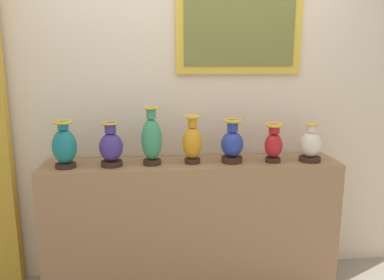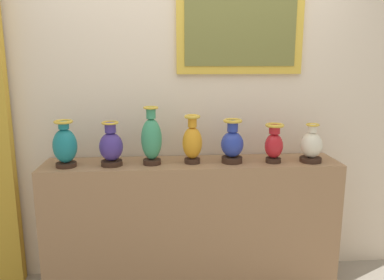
# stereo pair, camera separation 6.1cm
# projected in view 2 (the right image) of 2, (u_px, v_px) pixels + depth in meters

# --- Properties ---
(display_shelf) EXTENTS (2.19, 0.40, 0.99)m
(display_shelf) POSITION_uv_depth(u_px,v_px,m) (192.00, 224.00, 2.91)
(display_shelf) COLOR #99704C
(display_shelf) RESTS_ON ground_plane
(back_wall) EXTENTS (3.68, 0.14, 3.04)m
(back_wall) POSITION_uv_depth(u_px,v_px,m) (191.00, 85.00, 2.95)
(back_wall) COLOR beige
(back_wall) RESTS_ON ground_plane
(vase_teal) EXTENTS (0.17, 0.17, 0.33)m
(vase_teal) POSITION_uv_depth(u_px,v_px,m) (65.00, 146.00, 2.65)
(vase_teal) COLOR #382319
(vase_teal) RESTS_ON display_shelf
(vase_indigo) EXTENTS (0.17, 0.17, 0.32)m
(vase_indigo) POSITION_uv_depth(u_px,v_px,m) (111.00, 147.00, 2.69)
(vase_indigo) COLOR #382319
(vase_indigo) RESTS_ON display_shelf
(vase_jade) EXTENTS (0.15, 0.15, 0.42)m
(vase_jade) POSITION_uv_depth(u_px,v_px,m) (151.00, 139.00, 2.71)
(vase_jade) COLOR #382319
(vase_jade) RESTS_ON display_shelf
(vase_amber) EXTENTS (0.14, 0.14, 0.36)m
(vase_amber) POSITION_uv_depth(u_px,v_px,m) (192.00, 142.00, 2.75)
(vase_amber) COLOR #382319
(vase_amber) RESTS_ON display_shelf
(vase_cobalt) EXTENTS (0.17, 0.17, 0.32)m
(vase_cobalt) POSITION_uv_depth(u_px,v_px,m) (232.00, 144.00, 2.76)
(vase_cobalt) COLOR #382319
(vase_cobalt) RESTS_ON display_shelf
(vase_crimson) EXTENTS (0.14, 0.14, 0.29)m
(vase_crimson) POSITION_uv_depth(u_px,v_px,m) (274.00, 144.00, 2.77)
(vase_crimson) COLOR #382319
(vase_crimson) RESTS_ON display_shelf
(vase_ivory) EXTENTS (0.16, 0.16, 0.29)m
(vase_ivory) POSITION_uv_depth(u_px,v_px,m) (311.00, 146.00, 2.79)
(vase_ivory) COLOR #382319
(vase_ivory) RESTS_ON display_shelf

